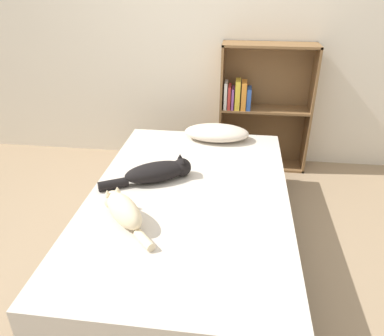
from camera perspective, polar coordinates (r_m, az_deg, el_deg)
The scene contains 7 objects.
ground_plane at distance 2.61m, azimuth -0.45°, elevation -12.16°, with size 8.00×8.00×0.00m, color #997F60.
wall_back at distance 3.51m, azimuth 3.02°, elevation 20.83°, with size 8.00×0.06×2.50m.
bed at distance 2.48m, azimuth -0.47°, elevation -8.32°, with size 1.28×2.08×0.44m.
pillow at distance 3.08m, azimuth 3.77°, elevation 5.39°, with size 0.52×0.29×0.12m.
cat_light at distance 2.10m, azimuth -10.48°, elevation -6.26°, with size 0.38×0.41×0.16m.
cat_dark at distance 2.48m, azimuth -5.18°, elevation -0.58°, with size 0.58×0.39×0.15m.
bookshelf at distance 3.52m, azimuth 10.45°, elevation 9.36°, with size 0.81×0.26×1.14m.
Camera 1 is at (0.28, -1.98, 1.68)m, focal length 35.00 mm.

